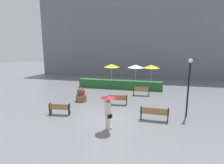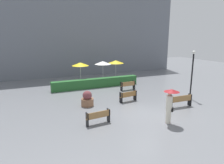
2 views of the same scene
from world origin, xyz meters
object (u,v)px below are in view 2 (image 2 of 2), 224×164
Objects in this scene: bench_near_right at (181,100)px; patio_umbrella_yellow at (80,64)px; planter_pot at (87,99)px; pedestrian_with_umbrella at (170,102)px; bench_mid_center at (128,96)px; patio_umbrella_yellow_far at (116,62)px; bench_back_row at (128,85)px; patio_umbrella_white at (103,63)px; bench_near_left at (98,116)px; lamp_post at (192,70)px.

bench_near_right is 11.22m from patio_umbrella_yellow.
pedestrian_with_umbrella is at bearing -54.12° from planter_pot.
patio_umbrella_yellow_far is (2.44, 7.84, 1.77)m from bench_mid_center.
patio_umbrella_white is at bearing 103.40° from bench_back_row.
bench_near_left is 0.64× the size of patio_umbrella_yellow_far.
patio_umbrella_white is (-1.02, 4.30, 1.77)m from bench_back_row.
bench_mid_center is 0.99× the size of bench_near_left.
bench_back_row is 0.39× the size of lamp_post.
bench_near_left is at bearing -140.05° from bench_mid_center.
bench_near_right is 0.78× the size of patio_umbrella_yellow_far.
planter_pot is (-3.69, 5.10, -0.86)m from pedestrian_with_umbrella.
patio_umbrella_yellow_far is (1.78, 0.30, -0.02)m from patio_umbrella_white.
patio_umbrella_yellow_far is at bearing 106.79° from lamp_post.
lamp_post reaches higher than patio_umbrella_yellow_far.
patio_umbrella_yellow_far is at bearing 52.12° from planter_pot.
bench_back_row is 0.65× the size of patio_umbrella_yellow_far.
pedestrian_with_umbrella is 0.89× the size of patio_umbrella_yellow_far.
pedestrian_with_umbrella is (0.28, -4.78, 0.88)m from bench_mid_center.
lamp_post is at bearing -15.40° from bench_mid_center.
bench_near_right is at bearing -149.06° from lamp_post.
bench_mid_center is at bearing 137.21° from bench_near_right.
pedestrian_with_umbrella is at bearing -99.72° from patio_umbrella_yellow_far.
patio_umbrella_white reaches higher than bench_near_left.
lamp_post is at bearing -11.52° from planter_pot.
bench_mid_center is at bearing -73.22° from patio_umbrella_yellow.
patio_umbrella_yellow_far reaches higher than bench_near_right.
lamp_post is at bearing 10.70° from bench_near_left.
bench_mid_center is (-3.01, 2.78, -0.05)m from bench_near_right.
bench_near_right is at bearing -42.79° from bench_mid_center.
pedestrian_with_umbrella is at bearing -91.78° from patio_umbrella_white.
bench_near_left is (-3.75, -3.14, -0.01)m from bench_mid_center.
planter_pot is at bearing 168.48° from lamp_post.
patio_umbrella_white is (4.42, 10.68, 1.79)m from bench_near_left.
patio_umbrella_yellow_far is (4.56, 0.80, -0.07)m from patio_umbrella_yellow.
lamp_post is (3.55, -4.69, 2.00)m from bench_back_row.
bench_mid_center reaches higher than bench_near_left.
bench_near_right is at bearing -77.21° from patio_umbrella_white.
lamp_post is 1.63× the size of patio_umbrella_yellow.
patio_umbrella_yellow_far is (2.16, 12.61, 0.89)m from pedestrian_with_umbrella.
lamp_post reaches higher than bench_back_row.
lamp_post reaches higher than bench_near_left.
pedestrian_with_umbrella is at bearing -22.06° from bench_near_left.
lamp_post reaches higher than patio_umbrella_yellow.
patio_umbrella_white is at bearing -170.46° from patio_umbrella_yellow_far.
bench_near_left is 12.73m from patio_umbrella_yellow_far.
bench_back_row reaches higher than bench_mid_center.
pedestrian_with_umbrella is 0.87× the size of patio_umbrella_yellow.
patio_umbrella_white is (4.07, 7.22, 1.77)m from planter_pot.
bench_back_row is at bearing -99.33° from patio_umbrella_yellow_far.
patio_umbrella_yellow_far reaches higher than pedestrian_with_umbrella.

